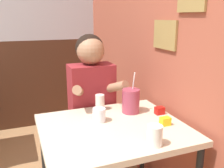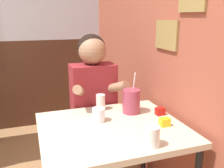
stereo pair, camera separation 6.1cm
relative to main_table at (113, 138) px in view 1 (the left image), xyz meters
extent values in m
cube|color=#9E4C38|center=(0.50, 0.75, 0.69)|extent=(0.06, 4.28, 2.70)
cube|color=olive|center=(0.46, 0.20, 0.60)|extent=(0.02, 0.27, 0.20)
cube|color=beige|center=(0.00, 0.00, 0.06)|extent=(0.86, 0.74, 0.04)
cylinder|color=black|center=(-0.39, 0.33, -0.31)|extent=(0.04, 0.04, 0.70)
cylinder|color=black|center=(0.39, 0.33, -0.31)|extent=(0.04, 0.04, 0.70)
cube|color=maroon|center=(0.02, 0.50, -0.42)|extent=(0.31, 0.20, 0.47)
cube|color=maroon|center=(0.02, 0.50, 0.09)|extent=(0.34, 0.20, 0.56)
sphere|color=black|center=(0.02, 0.53, 0.49)|extent=(0.21, 0.21, 0.21)
sphere|color=#9E7051|center=(0.02, 0.50, 0.47)|extent=(0.21, 0.21, 0.21)
cylinder|color=#9E7051|center=(-0.12, 0.36, 0.21)|extent=(0.14, 0.27, 0.15)
cylinder|color=#9E7051|center=(0.15, 0.36, 0.21)|extent=(0.14, 0.27, 0.15)
cylinder|color=#99384C|center=(0.20, 0.17, 0.16)|extent=(0.12, 0.12, 0.16)
cylinder|color=white|center=(0.21, 0.17, 0.29)|extent=(0.01, 0.04, 0.14)
cylinder|color=silver|center=(-0.06, 0.10, 0.12)|extent=(0.08, 0.08, 0.09)
cylinder|color=silver|center=(0.11, -0.29, 0.13)|extent=(0.08, 0.08, 0.11)
cylinder|color=silver|center=(0.01, 0.29, 0.13)|extent=(0.06, 0.06, 0.11)
cube|color=#B7140F|center=(0.37, 0.07, 0.10)|extent=(0.06, 0.04, 0.05)
cube|color=yellow|center=(0.30, -0.10, 0.10)|extent=(0.06, 0.04, 0.05)
camera|label=1|loc=(-0.51, -1.29, 0.72)|focal=40.00mm
camera|label=2|loc=(-0.45, -1.31, 0.72)|focal=40.00mm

